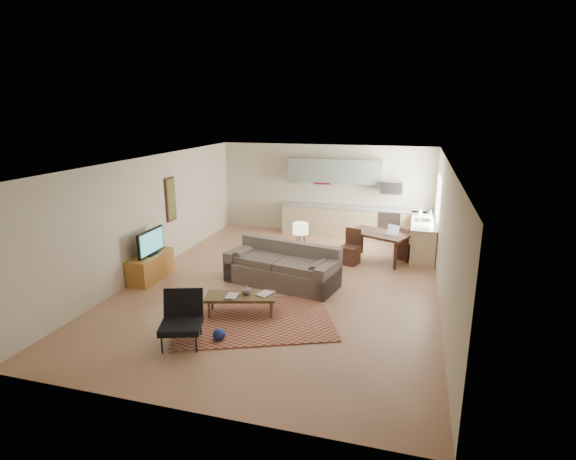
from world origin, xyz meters
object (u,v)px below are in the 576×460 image
(coffee_table, at_px, (241,305))
(tv_credenza, at_px, (151,267))
(sofa, at_px, (282,265))
(console_table, at_px, (300,262))
(dining_table, at_px, (378,247))
(armchair, at_px, (181,320))

(coffee_table, distance_m, tv_credenza, 2.89)
(sofa, relative_size, console_table, 3.56)
(dining_table, bearing_deg, coffee_table, -96.19)
(tv_credenza, xyz_separation_m, dining_table, (4.84, 2.65, 0.08))
(tv_credenza, height_order, dining_table, dining_table)
(sofa, xyz_separation_m, coffee_table, (-0.31, -1.66, -0.25))
(coffee_table, xyz_separation_m, console_table, (0.58, 2.22, 0.16))
(coffee_table, bearing_deg, tv_credenza, 140.40)
(tv_credenza, distance_m, dining_table, 5.52)
(armchair, relative_size, console_table, 1.20)
(sofa, distance_m, tv_credenza, 2.99)
(armchair, relative_size, tv_credenza, 0.69)
(tv_credenza, bearing_deg, sofa, 9.55)
(coffee_table, height_order, tv_credenza, tv_credenza)
(console_table, bearing_deg, tv_credenza, -157.96)
(sofa, bearing_deg, dining_table, 61.55)
(console_table, bearing_deg, sofa, -112.06)
(sofa, relative_size, coffee_table, 1.95)
(tv_credenza, distance_m, console_table, 3.39)
(sofa, distance_m, coffee_table, 1.71)
(armchair, distance_m, dining_table, 5.80)
(sofa, bearing_deg, tv_credenza, -157.60)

